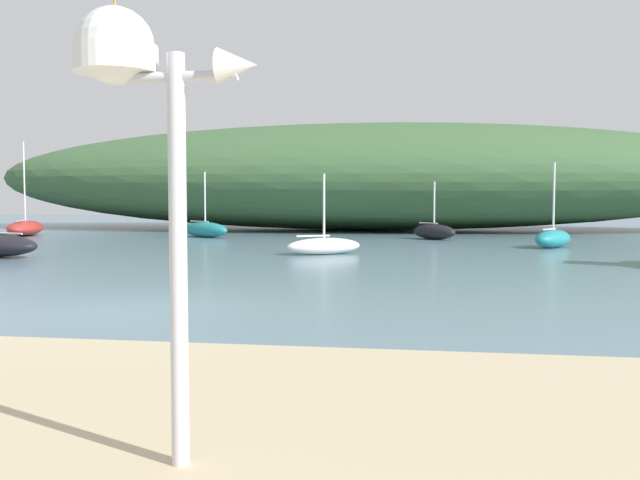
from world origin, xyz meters
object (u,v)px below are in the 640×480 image
object	(u,v)px
sailboat_centre_water	(434,232)
sailboat_mid_channel	(25,228)
sailboat_inner_mooring	(553,238)
sailboat_outer_mooring	(205,229)
sailboat_by_sandbar	(324,246)
mast_structure	(133,85)

from	to	relation	value
sailboat_centre_water	sailboat_mid_channel	world-z (taller)	sailboat_mid_channel
sailboat_inner_mooring	sailboat_centre_water	xyz separation A→B (m)	(-4.61, 4.63, 0.00)
sailboat_outer_mooring	sailboat_centre_water	distance (m)	11.20
sailboat_outer_mooring	sailboat_by_sandbar	bearing A→B (deg)	-51.30
sailboat_by_sandbar	sailboat_outer_mooring	bearing A→B (deg)	128.70
mast_structure	sailboat_outer_mooring	distance (m)	30.12
mast_structure	sailboat_mid_channel	size ratio (longest dim) A/B	0.64
sailboat_inner_mooring	sailboat_mid_channel	world-z (taller)	sailboat_mid_channel
mast_structure	sailboat_by_sandbar	distance (m)	19.71
sailboat_inner_mooring	mast_structure	bearing A→B (deg)	-105.82
mast_structure	sailboat_inner_mooring	bearing A→B (deg)	74.18
sailboat_centre_water	sailboat_mid_channel	size ratio (longest dim) A/B	0.56
sailboat_outer_mooring	sailboat_mid_channel	xyz separation A→B (m)	(-9.75, 0.14, 0.01)
sailboat_outer_mooring	sailboat_centre_water	size ratio (longest dim) A/B	1.19
sailboat_outer_mooring	sailboat_inner_mooring	xyz separation A→B (m)	(15.81, -4.60, -0.02)
sailboat_centre_water	sailboat_mid_channel	distance (m)	20.95
sailboat_inner_mooring	sailboat_by_sandbar	bearing A→B (deg)	-151.71
mast_structure	sailboat_inner_mooring	size ratio (longest dim) A/B	0.91
sailboat_mid_channel	mast_structure	bearing A→B (deg)	-56.92
sailboat_mid_channel	sailboat_by_sandbar	bearing A→B (deg)	-28.54
sailboat_outer_mooring	sailboat_by_sandbar	distance (m)	11.74
sailboat_by_sandbar	sailboat_centre_water	xyz separation A→B (m)	(3.86, 9.19, 0.07)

